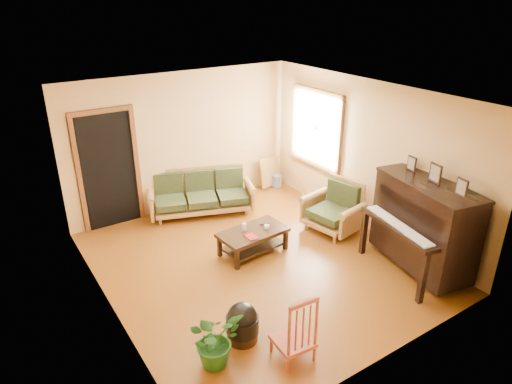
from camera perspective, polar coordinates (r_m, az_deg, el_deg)
floor at (r=7.24m, az=0.18°, el=-8.71°), size 5.00×5.00×0.00m
doorway at (r=8.31m, az=-17.92°, el=2.47°), size 1.08×0.16×2.05m
window at (r=8.81m, az=7.58°, el=7.91°), size 0.12×1.36×1.46m
sofa at (r=8.60m, az=-6.86°, el=-0.19°), size 2.09×1.41×0.83m
coffee_table at (r=7.38m, az=-0.38°, el=-6.22°), size 1.13×0.68×0.40m
armchair at (r=8.02m, az=9.56°, el=-1.93°), size 1.01×1.04×0.90m
piano at (r=7.17m, az=20.17°, el=-4.15°), size 1.25×1.77×1.42m
footstool at (r=5.74m, az=-1.72°, el=-16.47°), size 0.46×0.46×0.38m
red_chair at (r=5.38m, az=4.72°, el=-16.28°), size 0.45×0.48×0.89m
leaning_frame at (r=9.78m, az=1.72°, el=2.54°), size 0.51×0.19×0.67m
ceramic_crock at (r=9.85m, az=2.64°, el=1.41°), size 0.22×0.22×0.26m
potted_plant at (r=5.38m, az=-5.18°, el=-17.90°), size 0.70×0.64×0.66m
book at (r=7.05m, az=-1.14°, el=-5.80°), size 0.16×0.21×0.02m
candle at (r=7.28m, az=-1.49°, el=-4.37°), size 0.09×0.09×0.12m
glass_jar at (r=7.34m, az=1.37°, el=-4.37°), size 0.12×0.12×0.06m
remote at (r=7.47m, az=1.10°, el=-3.98°), size 0.16×0.07×0.02m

